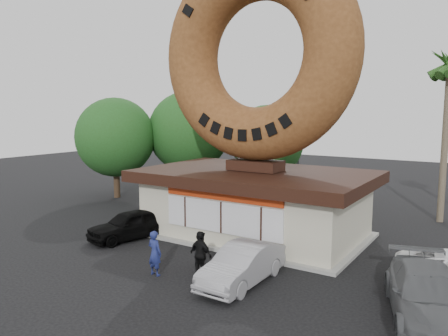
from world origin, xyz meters
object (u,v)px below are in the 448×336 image
Objects in this scene: donut_shop at (255,201)px; car_grey at (428,296)px; person_left at (155,253)px; giant_donut at (256,55)px; person_right at (201,254)px; street_lamp at (301,135)px; person_center at (200,252)px; car_black at (129,225)px; car_silver at (242,265)px.

car_grey is (8.70, -5.09, -1.00)m from donut_shop.
giant_donut is at bearing -90.59° from person_left.
giant_donut is 12.94m from car_grey.
person_right is at bearing -80.37° from donut_shop.
giant_donut reaches higher than street_lamp.
giant_donut is 9.85m from person_center.
person_center reaches higher than car_grey.
person_center is 0.40× the size of car_black.
car_black is at bearing -30.00° from person_left.
donut_shop is 1.40× the size of street_lamp.
giant_donut reaches higher than person_center.
person_center is (0.68, -5.60, -0.95)m from donut_shop.
car_silver is (1.94, -0.06, -0.12)m from person_center.
street_lamp is at bearing 100.50° from donut_shop.
car_silver is (2.62, -5.67, -1.07)m from donut_shop.
person_right is (2.88, -16.03, -3.60)m from street_lamp.
donut_shop is 5.72m from person_center.
donut_shop is 6.33× the size of person_right.
street_lamp is 14.71m from car_black.
donut_shop reaches higher than person_left.
person_left is 3.40m from car_silver.
donut_shop is 6.16m from person_right.
person_right is (1.61, 0.78, 0.02)m from person_left.
car_grey is (7.68, 0.93, -0.12)m from person_right.
donut_shop is at bearing -82.52° from person_center.
donut_shop is 6.87m from person_left.
person_center is 0.92× the size of person_right.
car_black is (-4.24, 2.90, -0.17)m from person_left.
person_left is at bearing 173.02° from car_grey.
street_lamp is at bearing 100.51° from giant_donut.
person_left reaches higher than person_center.
person_right is at bearing -167.69° from car_silver.
giant_donut is 6.24× the size of person_center.
giant_donut is at bearing -79.49° from street_lamp.
person_left is (-0.59, -6.80, -8.01)m from giant_donut.
person_left is 0.98× the size of person_right.
person_right is 0.42× the size of car_silver.
person_center is at bearing 178.25° from car_silver.
car_grey is (6.08, 0.58, 0.07)m from car_silver.
giant_donut is 10.06m from person_right.
person_left is 0.41× the size of car_silver.
person_right is at bearing -79.83° from street_lamp.
giant_donut is at bearing 132.24° from car_grey.
car_grey is at bearing -165.34° from person_right.
donut_shop reaches higher than car_silver.
giant_donut is at bearing 90.00° from donut_shop.
donut_shop is at bearing 132.32° from car_grey.
car_black is at bearing -141.17° from donut_shop.
person_left is at bearing -94.93° from giant_donut.
person_center is (0.68, -5.62, -8.07)m from giant_donut.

